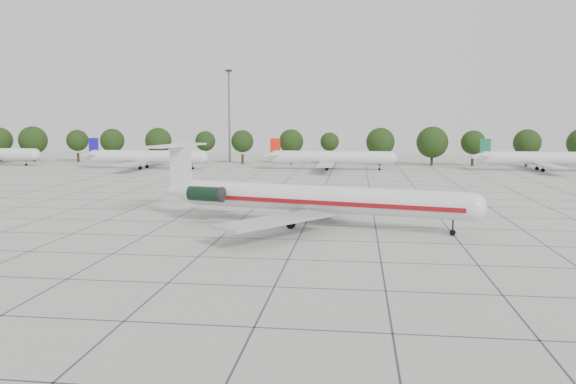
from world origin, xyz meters
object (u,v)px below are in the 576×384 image
Objects in this scene: floodlight_mast at (229,110)px; bg_airliner_b at (146,157)px; main_airliner at (303,198)px; bg_airliner_d at (544,158)px; bg_airliner_c at (331,158)px.

bg_airliner_b is at bearing -119.39° from floodlight_mast.
bg_airliner_d is at bearing 69.48° from main_airliner.
main_airliner is at bearing -56.33° from bg_airliner_b.
bg_airliner_d is 1.11× the size of floodlight_mast.
bg_airliner_b is 1.00× the size of bg_airliner_c.
bg_airliner_b is at bearing -176.03° from bg_airliner_c.
floodlight_mast is at bearing 121.33° from main_airliner.
bg_airliner_d is 81.82m from floodlight_mast.
bg_airliner_b is 44.18m from bg_airliner_c.
floodlight_mast reaches higher than bg_airliner_b.
bg_airliner_b is (-44.20, 66.35, -0.28)m from main_airliner.
bg_airliner_c is at bearing 3.97° from bg_airliner_b.
bg_airliner_c is 1.11× the size of floodlight_mast.
bg_airliner_b and bg_airliner_d have the same top height.
bg_airliner_c is (-0.13, 69.42, -0.28)m from main_airliner.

